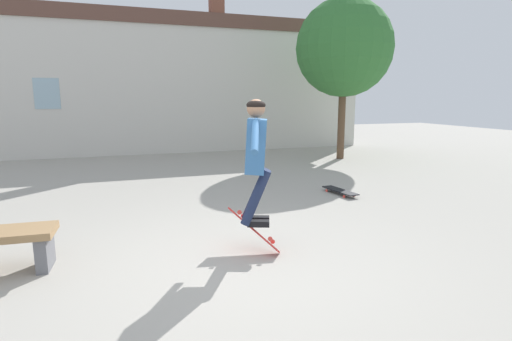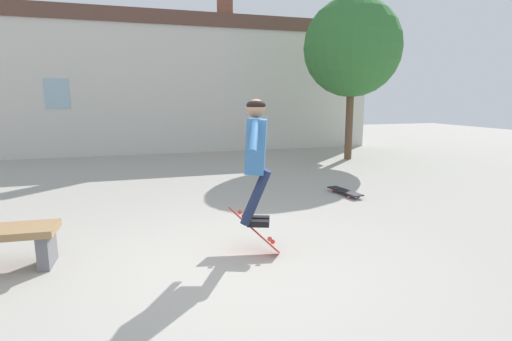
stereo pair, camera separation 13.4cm
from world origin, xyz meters
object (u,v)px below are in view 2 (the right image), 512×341
skateboard_flipping (254,230)px  skateboard_resting (345,191)px  tree_right (352,48)px  skater (256,151)px

skateboard_flipping → skateboard_resting: bearing=91.3°
skateboard_flipping → skateboard_resting: size_ratio=0.76×
tree_right → skateboard_flipping: bearing=-128.3°
skateboard_flipping → tree_right: bearing=101.9°
skater → skateboard_flipping: bearing=164.9°
skater → skateboard_flipping: (-0.02, 0.02, -0.96)m
skateboard_resting → skater: bearing=124.1°
skater → skateboard_flipping: 0.96m
skater → skateboard_resting: skater is taller
skateboard_resting → tree_right: bearing=-38.3°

